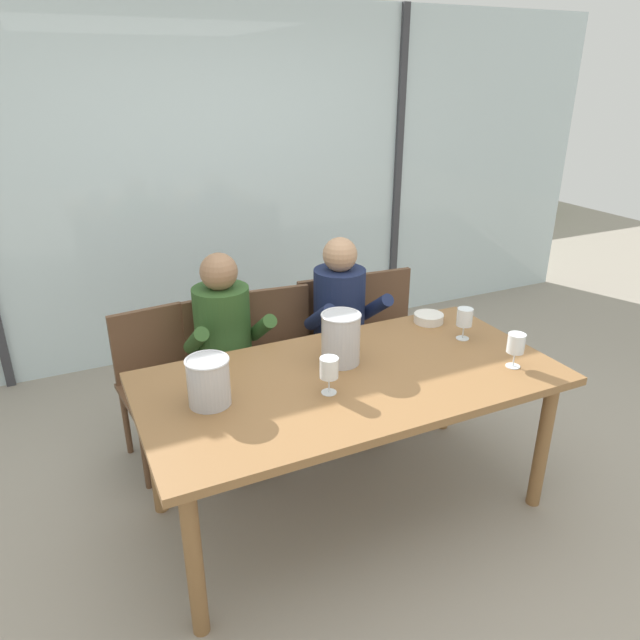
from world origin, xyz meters
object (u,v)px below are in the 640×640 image
person_olive_shirt (228,344)px  tasting_bowl (429,318)px  person_navy_polo (345,322)px  wine_glass_center_pour (465,319)px  chair_near_curtain (157,375)px  chair_left_of_center (225,359)px  dining_table (351,390)px  chair_near_window_right (387,328)px  chair_right_of_center (334,336)px  wine_glass_by_left_taster (329,369)px  ice_bucket_secondary (341,338)px  ice_bucket_primary (209,381)px  wine_glass_near_bucket (516,345)px  chair_center (282,349)px

person_olive_shirt → tasting_bowl: size_ratio=7.12×
person_olive_shirt → person_navy_polo: bearing=-1.3°
person_olive_shirt → wine_glass_center_pour: bearing=-32.2°
chair_near_curtain → chair_left_of_center: size_ratio=1.00×
dining_table → person_olive_shirt: person_olive_shirt is taller
chair_near_window_right → chair_left_of_center: bearing=-177.3°
person_navy_polo → chair_near_window_right: bearing=19.8°
chair_right_of_center → wine_glass_by_left_taster: wine_glass_by_left_taster is taller
ice_bucket_secondary → ice_bucket_primary: bearing=-171.4°
chair_left_of_center → wine_glass_near_bucket: size_ratio=5.06×
ice_bucket_secondary → wine_glass_by_left_taster: 0.31m
chair_center → ice_bucket_primary: (-0.68, -0.87, 0.38)m
ice_bucket_secondary → tasting_bowl: ice_bucket_secondary is taller
tasting_bowl → wine_glass_near_bucket: wine_glass_near_bucket is taller
dining_table → chair_left_of_center: size_ratio=2.26×
chair_near_curtain → ice_bucket_secondary: ice_bucket_secondary is taller
chair_left_of_center → wine_glass_near_bucket: wine_glass_near_bucket is taller
chair_right_of_center → ice_bucket_secondary: bearing=-110.2°
chair_center → chair_right_of_center: size_ratio=1.00×
chair_left_of_center → wine_glass_center_pour: bearing=-41.0°
person_olive_shirt → chair_near_curtain: bearing=159.5°
chair_near_window_right → chair_center: bearing=-176.3°
dining_table → person_navy_polo: 0.86m
dining_table → wine_glass_center_pour: size_ratio=11.42×
wine_glass_near_bucket → wine_glass_center_pour: bearing=92.9°
dining_table → wine_glass_near_bucket: (0.75, -0.26, 0.20)m
dining_table → ice_bucket_primary: size_ratio=9.19×
chair_near_window_right → wine_glass_center_pour: 0.89m
chair_left_of_center → person_navy_polo: person_navy_polo is taller
person_navy_polo → ice_bucket_secondary: 0.75m
person_navy_polo → wine_glass_center_pour: 0.79m
wine_glass_center_pour → ice_bucket_secondary: bearing=176.9°
chair_right_of_center → person_olive_shirt: size_ratio=0.73×
chair_right_of_center → person_olive_shirt: bearing=-163.0°
chair_near_curtain → person_olive_shirt: 0.44m
chair_near_curtain → ice_bucket_secondary: (0.78, -0.76, 0.40)m
wine_glass_near_bucket → person_navy_polo: bearing=110.4°
chair_near_window_right → person_olive_shirt: person_olive_shirt is taller
dining_table → person_olive_shirt: bearing=116.0°
chair_center → ice_bucket_primary: size_ratio=4.07×
person_navy_polo → wine_glass_by_left_taster: size_ratio=6.90×
chair_center → person_navy_polo: bearing=-15.1°
ice_bucket_secondary → chair_near_window_right: bearing=45.5°
chair_left_of_center → wine_glass_by_left_taster: size_ratio=5.06×
dining_table → chair_near_curtain: chair_near_curtain is taller
ice_bucket_primary → wine_glass_by_left_taster: bearing=-15.5°
chair_left_of_center → tasting_bowl: 1.23m
chair_left_of_center → ice_bucket_secondary: ice_bucket_secondary is taller
chair_near_curtain → wine_glass_near_bucket: bearing=-43.8°
person_olive_shirt → dining_table: bearing=-65.2°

